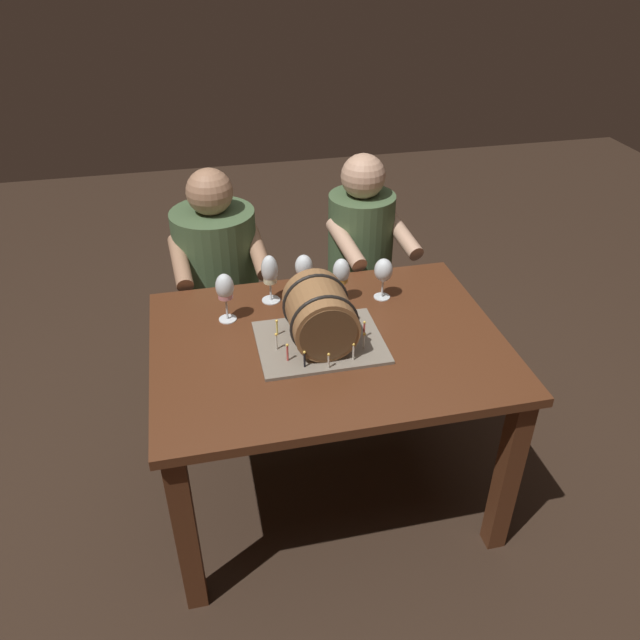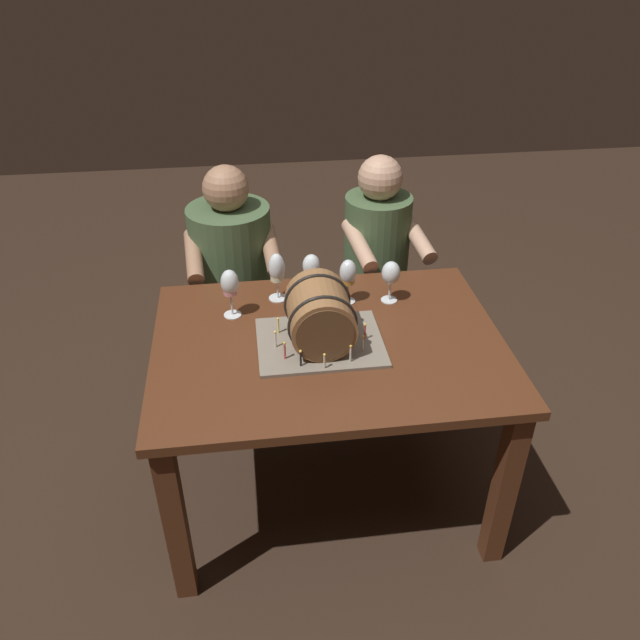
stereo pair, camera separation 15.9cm
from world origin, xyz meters
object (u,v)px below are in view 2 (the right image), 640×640
object	(u,v)px
person_seated_left	(235,289)
dining_table	(328,367)
wine_glass_white	(277,270)
person_seated_right	(375,285)
wine_glass_amber	(348,274)
wine_glass_empty	(391,274)
barrel_cake	(320,318)
wine_glass_rose	(230,285)
wine_glass_red	(311,268)

from	to	relation	value
person_seated_left	dining_table	bearing A→B (deg)	-66.38
wine_glass_white	person_seated_right	size ratio (longest dim) A/B	0.17
wine_glass_amber	wine_glass_empty	size ratio (longest dim) A/B	1.07
wine_glass_empty	person_seated_right	xyz separation A→B (m)	(0.06, 0.53, -0.36)
barrel_cake	wine_glass_rose	bearing A→B (deg)	143.40
wine_glass_amber	wine_glass_rose	bearing A→B (deg)	-174.75
barrel_cake	person_seated_left	distance (m)	0.90
wine_glass_red	wine_glass_white	bearing A→B (deg)	-176.33
wine_glass_amber	person_seated_right	xyz separation A→B (m)	(0.23, 0.51, -0.36)
barrel_cake	wine_glass_rose	distance (m)	0.38
wine_glass_amber	wine_glass_empty	bearing A→B (deg)	-4.77
wine_glass_amber	wine_glass_red	world-z (taller)	wine_glass_amber
wine_glass_rose	person_seated_right	distance (m)	0.95
wine_glass_empty	person_seated_right	distance (m)	0.64
wine_glass_amber	person_seated_left	distance (m)	0.76
person_seated_left	person_seated_right	world-z (taller)	person_seated_right
dining_table	wine_glass_empty	distance (m)	0.43
barrel_cake	wine_glass_amber	bearing A→B (deg)	61.85
wine_glass_amber	barrel_cake	bearing A→B (deg)	-118.15
dining_table	person_seated_right	distance (m)	0.85
person_seated_left	barrel_cake	bearing A→B (deg)	-68.77
barrel_cake	person_seated_left	size ratio (longest dim) A/B	0.39
wine_glass_amber	person_seated_right	world-z (taller)	person_seated_right
dining_table	wine_glass_red	distance (m)	0.40
dining_table	wine_glass_amber	bearing A→B (deg)	66.61
wine_glass_empty	wine_glass_red	bearing A→B (deg)	164.86
dining_table	wine_glass_rose	bearing A→B (deg)	147.66
barrel_cake	wine_glass_red	bearing A→B (deg)	88.25
dining_table	wine_glass_red	world-z (taller)	wine_glass_red
person_seated_left	person_seated_right	distance (m)	0.67
person_seated_left	person_seated_right	xyz separation A→B (m)	(0.67, -0.00, -0.03)
barrel_cake	person_seated_left	bearing A→B (deg)	111.23
person_seated_right	wine_glass_empty	bearing A→B (deg)	-96.81
wine_glass_red	dining_table	bearing A→B (deg)	-85.97
barrel_cake	wine_glass_white	bearing A→B (deg)	110.99
wine_glass_amber	wine_glass_red	distance (m)	0.15
wine_glass_amber	person_seated_left	bearing A→B (deg)	130.91
person_seated_left	wine_glass_amber	bearing A→B (deg)	-49.09
barrel_cake	wine_glass_white	size ratio (longest dim) A/B	2.24
dining_table	barrel_cake	xyz separation A→B (m)	(-0.03, -0.01, 0.23)
dining_table	wine_glass_amber	size ratio (longest dim) A/B	6.84
dining_table	wine_glass_red	bearing A→B (deg)	94.03
wine_glass_amber	person_seated_right	bearing A→B (deg)	66.16
person_seated_right	dining_table	bearing A→B (deg)	-113.69
wine_glass_amber	person_seated_left	size ratio (longest dim) A/B	0.16
wine_glass_white	wine_glass_amber	bearing A→B (deg)	-12.23
barrel_cake	person_seated_right	xyz separation A→B (m)	(0.37, 0.78, -0.35)
barrel_cake	wine_glass_amber	size ratio (longest dim) A/B	2.42
wine_glass_red	wine_glass_white	distance (m)	0.13
wine_glass_rose	wine_glass_red	size ratio (longest dim) A/B	1.08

